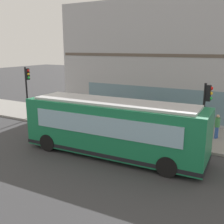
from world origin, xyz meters
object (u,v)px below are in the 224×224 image
(pedestrian_near_building_entrance, at_px, (217,125))
(newspaper_vending_box, at_px, (162,119))
(city_bus_nearside, at_px, (113,128))
(traffic_light_down_block, at_px, (27,83))
(pedestrian_walking_along_curb, at_px, (106,110))
(pedestrian_by_light_pole, at_px, (88,111))
(traffic_light_near_corner, at_px, (206,103))
(pedestrian_near_hydrant, at_px, (100,112))
(fire_hydrant, at_px, (132,118))

(pedestrian_near_building_entrance, height_order, newspaper_vending_box, pedestrian_near_building_entrance)
(city_bus_nearside, xyz_separation_m, pedestrian_near_building_entrance, (5.34, -4.63, -0.51))
(traffic_light_down_block, distance_m, newspaper_vending_box, 10.99)
(traffic_light_down_block, height_order, pedestrian_walking_along_curb, traffic_light_down_block)
(traffic_light_down_block, bearing_deg, pedestrian_by_light_pole, -81.29)
(pedestrian_walking_along_curb, height_order, pedestrian_by_light_pole, pedestrian_by_light_pole)
(traffic_light_near_corner, distance_m, pedestrian_near_hydrant, 8.02)
(pedestrian_near_building_entrance, bearing_deg, city_bus_nearside, 139.09)
(traffic_light_near_corner, xyz_separation_m, pedestrian_walking_along_curb, (1.99, 7.76, -1.66))
(pedestrian_walking_along_curb, height_order, pedestrian_near_building_entrance, pedestrian_walking_along_curb)
(traffic_light_near_corner, distance_m, fire_hydrant, 6.76)
(traffic_light_near_corner, xyz_separation_m, pedestrian_near_hydrant, (1.11, 7.77, -1.63))
(pedestrian_by_light_pole, bearing_deg, traffic_light_near_corner, -93.92)
(traffic_light_down_block, distance_m, pedestrian_near_hydrant, 6.48)
(pedestrian_near_building_entrance, bearing_deg, traffic_light_down_block, 98.66)
(pedestrian_near_hydrant, relative_size, newspaper_vending_box, 1.88)
(traffic_light_near_corner, relative_size, newspaper_vending_box, 4.15)
(city_bus_nearside, distance_m, pedestrian_near_building_entrance, 7.09)
(city_bus_nearside, bearing_deg, fire_hydrant, 15.20)
(traffic_light_down_block, relative_size, pedestrian_near_building_entrance, 2.66)
(pedestrian_near_building_entrance, xyz_separation_m, newspaper_vending_box, (1.26, 4.09, -0.44))
(city_bus_nearside, bearing_deg, newspaper_vending_box, -4.67)
(pedestrian_by_light_pole, bearing_deg, fire_hydrant, -53.66)
(pedestrian_near_hydrant, xyz_separation_m, newspaper_vending_box, (2.11, -4.11, -0.52))
(city_bus_nearside, distance_m, traffic_light_down_block, 10.23)
(pedestrian_walking_along_curb, bearing_deg, pedestrian_by_light_pole, 150.30)
(newspaper_vending_box, bearing_deg, pedestrian_by_light_pole, 118.19)
(pedestrian_near_hydrant, height_order, newspaper_vending_box, pedestrian_near_hydrant)
(pedestrian_by_light_pole, xyz_separation_m, newspaper_vending_box, (2.63, -4.90, -0.57))
(traffic_light_down_block, distance_m, fire_hydrant, 8.84)
(fire_hydrant, distance_m, pedestrian_near_hydrant, 2.52)
(traffic_light_near_corner, xyz_separation_m, pedestrian_near_building_entrance, (1.95, -0.43, -1.71))
(traffic_light_down_block, xyz_separation_m, fire_hydrant, (2.82, -7.99, -2.54))
(traffic_light_near_corner, bearing_deg, traffic_light_down_block, 90.90)
(traffic_light_near_corner, bearing_deg, pedestrian_by_light_pole, 86.08)
(pedestrian_near_hydrant, bearing_deg, pedestrian_by_light_pole, 123.19)
(city_bus_nearside, height_order, traffic_light_near_corner, traffic_light_near_corner)
(fire_hydrant, xyz_separation_m, pedestrian_near_building_entrance, (-0.65, -6.26, 0.53))
(fire_hydrant, relative_size, pedestrian_near_building_entrance, 0.47)
(traffic_light_down_block, xyz_separation_m, newspaper_vending_box, (3.43, -10.15, -2.44))
(pedestrian_near_building_entrance, bearing_deg, pedestrian_walking_along_curb, 89.74)
(pedestrian_by_light_pole, height_order, newspaper_vending_box, pedestrian_by_light_pole)
(newspaper_vending_box, bearing_deg, city_bus_nearside, 175.33)
(pedestrian_near_hydrant, bearing_deg, fire_hydrant, -52.45)
(city_bus_nearside, distance_m, traffic_light_near_corner, 5.53)
(fire_hydrant, bearing_deg, pedestrian_walking_along_curb, 107.48)
(traffic_light_near_corner, distance_m, pedestrian_walking_along_curb, 8.18)
(pedestrian_walking_along_curb, height_order, pedestrian_near_hydrant, pedestrian_near_hydrant)
(traffic_light_near_corner, bearing_deg, pedestrian_near_hydrant, 81.90)
(traffic_light_down_block, distance_m, pedestrian_near_building_entrance, 14.55)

